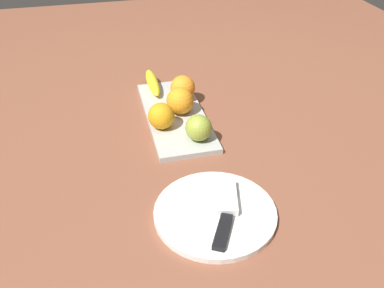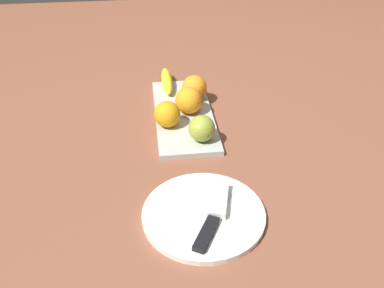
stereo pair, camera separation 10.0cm
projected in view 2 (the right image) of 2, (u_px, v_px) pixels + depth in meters
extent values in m
plane|color=brown|center=(172.00, 123.00, 1.16)|extent=(2.40, 2.40, 0.00)
cube|color=#B5B9B5|center=(184.00, 115.00, 1.18)|extent=(0.40, 0.16, 0.01)
sphere|color=#93A738|center=(202.00, 128.00, 1.05)|extent=(0.07, 0.07, 0.07)
ellipsoid|color=yellow|center=(167.00, 81.00, 1.30)|extent=(0.17, 0.03, 0.03)
sphere|color=orange|center=(189.00, 100.00, 1.16)|extent=(0.08, 0.08, 0.08)
sphere|color=orange|center=(194.00, 88.00, 1.22)|extent=(0.07, 0.07, 0.07)
sphere|color=orange|center=(167.00, 114.00, 1.10)|extent=(0.07, 0.07, 0.07)
cylinder|color=white|center=(204.00, 214.00, 0.86)|extent=(0.25, 0.25, 0.01)
cube|color=white|center=(202.00, 198.00, 0.87)|extent=(0.12, 0.13, 0.02)
cube|color=silver|center=(216.00, 215.00, 0.85)|extent=(0.14, 0.09, 0.00)
cube|color=black|center=(206.00, 234.00, 0.80)|extent=(0.09, 0.06, 0.01)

